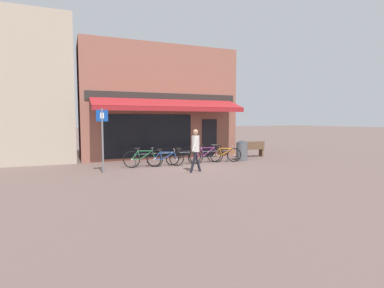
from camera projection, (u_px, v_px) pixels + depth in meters
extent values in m
plane|color=brown|center=(192.00, 167.00, 13.12)|extent=(160.00, 160.00, 0.00)
cube|color=#8E5647|center=(158.00, 103.00, 16.93)|extent=(8.40, 3.00, 6.02)
cube|color=black|center=(149.00, 136.00, 15.33)|extent=(4.62, 0.04, 2.20)
cube|color=black|center=(209.00, 138.00, 16.65)|extent=(0.90, 0.04, 2.10)
cube|color=#282623|center=(166.00, 97.00, 15.52)|extent=(7.98, 0.06, 0.44)
cube|color=maroon|center=(170.00, 103.00, 14.87)|extent=(7.56, 1.52, 0.50)
cube|color=maroon|center=(175.00, 109.00, 14.20)|extent=(7.56, 0.03, 0.20)
cube|color=tan|center=(14.00, 91.00, 14.64)|extent=(5.44, 4.00, 7.00)
cylinder|color=#47494F|center=(185.00, 152.00, 13.95)|extent=(4.69, 0.04, 0.04)
cylinder|color=#47494F|center=(136.00, 161.00, 13.09)|extent=(0.04, 0.04, 0.55)
cylinder|color=#47494F|center=(228.00, 156.00, 14.84)|extent=(0.04, 0.04, 0.55)
torus|color=black|center=(155.00, 159.00, 13.18)|extent=(0.74, 0.21, 0.73)
cylinder|color=#9E9EA3|center=(155.00, 159.00, 13.18)|extent=(0.08, 0.08, 0.08)
torus|color=black|center=(132.00, 160.00, 12.87)|extent=(0.74, 0.21, 0.73)
cylinder|color=#9E9EA3|center=(132.00, 160.00, 12.87)|extent=(0.08, 0.08, 0.08)
cylinder|color=#23703D|center=(146.00, 155.00, 13.08)|extent=(0.57, 0.04, 0.39)
cylinder|color=#23703D|center=(145.00, 151.00, 13.08)|extent=(0.63, 0.09, 0.05)
cylinder|color=#23703D|center=(139.00, 155.00, 12.98)|extent=(0.12, 0.11, 0.38)
cylinder|color=#23703D|center=(136.00, 160.00, 12.93)|extent=(0.36, 0.07, 0.05)
cylinder|color=#23703D|center=(135.00, 155.00, 12.93)|extent=(0.31, 0.07, 0.38)
cylinder|color=#23703D|center=(154.00, 155.00, 13.18)|extent=(0.15, 0.11, 0.35)
cylinder|color=#9E9EA3|center=(138.00, 150.00, 12.98)|extent=(0.06, 0.05, 0.11)
cube|color=black|center=(137.00, 148.00, 12.98)|extent=(0.25, 0.13, 0.06)
cylinder|color=#9E9EA3|center=(152.00, 149.00, 13.18)|extent=(0.03, 0.05, 0.14)
cylinder|color=#9E9EA3|center=(152.00, 148.00, 13.18)|extent=(0.07, 0.52, 0.10)
torus|color=black|center=(177.00, 159.00, 13.37)|extent=(0.65, 0.21, 0.65)
cylinder|color=#9E9EA3|center=(177.00, 159.00, 13.37)|extent=(0.08, 0.08, 0.07)
torus|color=black|center=(154.00, 159.00, 13.19)|extent=(0.65, 0.21, 0.65)
cylinder|color=#9E9EA3|center=(154.00, 159.00, 13.19)|extent=(0.08, 0.08, 0.07)
cylinder|color=#1E4793|center=(168.00, 156.00, 13.28)|extent=(0.55, 0.17, 0.35)
cylinder|color=#1E4793|center=(167.00, 152.00, 13.26)|extent=(0.61, 0.17, 0.05)
cylinder|color=#1E4793|center=(161.00, 156.00, 13.23)|extent=(0.11, 0.04, 0.34)
cylinder|color=#1E4793|center=(158.00, 160.00, 13.22)|extent=(0.35, 0.11, 0.05)
cylinder|color=#1E4793|center=(157.00, 156.00, 13.20)|extent=(0.30, 0.11, 0.34)
cylinder|color=#1E4793|center=(175.00, 156.00, 13.34)|extent=(0.15, 0.05, 0.31)
cylinder|color=#9E9EA3|center=(160.00, 151.00, 13.19)|extent=(0.06, 0.03, 0.11)
cube|color=black|center=(160.00, 150.00, 13.18)|extent=(0.26, 0.15, 0.05)
cylinder|color=#9E9EA3|center=(174.00, 151.00, 13.30)|extent=(0.03, 0.04, 0.14)
cylinder|color=#9E9EA3|center=(174.00, 149.00, 13.29)|extent=(0.14, 0.51, 0.04)
torus|color=black|center=(194.00, 157.00, 13.99)|extent=(0.65, 0.15, 0.65)
cylinder|color=#9E9EA3|center=(194.00, 157.00, 13.99)|extent=(0.07, 0.07, 0.08)
torus|color=black|center=(173.00, 158.00, 13.58)|extent=(0.65, 0.15, 0.65)
cylinder|color=#9E9EA3|center=(173.00, 158.00, 13.58)|extent=(0.07, 0.07, 0.08)
cylinder|color=black|center=(186.00, 155.00, 13.80)|extent=(0.60, 0.08, 0.35)
cylinder|color=black|center=(186.00, 151.00, 13.75)|extent=(0.66, 0.04, 0.05)
cylinder|color=black|center=(180.00, 155.00, 13.67)|extent=(0.13, 0.10, 0.34)
cylinder|color=black|center=(177.00, 158.00, 13.65)|extent=(0.38, 0.04, 0.05)
cylinder|color=black|center=(176.00, 155.00, 13.60)|extent=(0.33, 0.09, 0.34)
cylinder|color=black|center=(193.00, 154.00, 13.93)|extent=(0.16, 0.09, 0.31)
cylinder|color=#9E9EA3|center=(179.00, 150.00, 13.60)|extent=(0.06, 0.05, 0.11)
cube|color=black|center=(179.00, 149.00, 13.58)|extent=(0.24, 0.11, 0.06)
cylinder|color=#9E9EA3|center=(193.00, 150.00, 13.86)|extent=(0.03, 0.05, 0.14)
cylinder|color=#9E9EA3|center=(193.00, 148.00, 13.85)|extent=(0.03, 0.52, 0.10)
torus|color=black|center=(217.00, 155.00, 14.59)|extent=(0.75, 0.15, 0.74)
cylinder|color=#9E9EA3|center=(217.00, 155.00, 14.59)|extent=(0.07, 0.07, 0.07)
torus|color=black|center=(196.00, 156.00, 14.11)|extent=(0.75, 0.15, 0.74)
cylinder|color=#9E9EA3|center=(196.00, 156.00, 14.11)|extent=(0.07, 0.07, 0.07)
cylinder|color=#892D7A|center=(209.00, 152.00, 14.41)|extent=(0.62, 0.10, 0.39)
cylinder|color=#892D7A|center=(208.00, 148.00, 14.39)|extent=(0.68, 0.07, 0.05)
cylinder|color=#892D7A|center=(203.00, 152.00, 14.26)|extent=(0.13, 0.07, 0.39)
cylinder|color=#892D7A|center=(200.00, 156.00, 14.20)|extent=(0.39, 0.06, 0.05)
cylinder|color=#892D7A|center=(199.00, 152.00, 14.18)|extent=(0.33, 0.09, 0.39)
cylinder|color=#892D7A|center=(215.00, 151.00, 14.57)|extent=(0.16, 0.06, 0.36)
cylinder|color=#9E9EA3|center=(201.00, 147.00, 14.23)|extent=(0.06, 0.03, 0.11)
cube|color=black|center=(201.00, 145.00, 14.23)|extent=(0.25, 0.12, 0.06)
cylinder|color=#9E9EA3|center=(214.00, 146.00, 14.54)|extent=(0.03, 0.04, 0.14)
cylinder|color=#9E9EA3|center=(214.00, 145.00, 14.54)|extent=(0.06, 0.52, 0.07)
torus|color=black|center=(234.00, 155.00, 14.70)|extent=(0.70, 0.34, 0.69)
cylinder|color=#9E9EA3|center=(234.00, 155.00, 14.70)|extent=(0.09, 0.09, 0.08)
torus|color=black|center=(214.00, 155.00, 14.64)|extent=(0.70, 0.34, 0.69)
cylinder|color=#9E9EA3|center=(214.00, 155.00, 14.64)|extent=(0.09, 0.09, 0.08)
cylinder|color=orange|center=(227.00, 152.00, 14.65)|extent=(0.53, 0.25, 0.37)
cylinder|color=orange|center=(226.00, 148.00, 14.61)|extent=(0.59, 0.23, 0.05)
cylinder|color=orange|center=(220.00, 152.00, 14.63)|extent=(0.12, 0.06, 0.36)
cylinder|color=orange|center=(218.00, 155.00, 14.65)|extent=(0.34, 0.14, 0.05)
cylinder|color=orange|center=(217.00, 152.00, 14.61)|extent=(0.29, 0.17, 0.36)
cylinder|color=orange|center=(233.00, 152.00, 14.67)|extent=(0.15, 0.03, 0.33)
cylinder|color=#9E9EA3|center=(220.00, 147.00, 14.58)|extent=(0.06, 0.03, 0.11)
cube|color=black|center=(219.00, 146.00, 14.56)|extent=(0.26, 0.18, 0.06)
cylinder|color=#9E9EA3|center=(232.00, 147.00, 14.62)|extent=(0.04, 0.05, 0.14)
cylinder|color=#9E9EA3|center=(232.00, 146.00, 14.60)|extent=(0.19, 0.50, 0.08)
cylinder|color=black|center=(197.00, 161.00, 11.97)|extent=(0.33, 0.11, 0.83)
cylinder|color=black|center=(194.00, 162.00, 11.72)|extent=(0.33, 0.11, 0.83)
cylinder|color=beige|center=(196.00, 144.00, 11.79)|extent=(0.32, 0.32, 0.64)
sphere|color=#A87A5B|center=(196.00, 132.00, 11.75)|extent=(0.21, 0.21, 0.21)
cylinder|color=beige|center=(195.00, 144.00, 11.59)|extent=(0.28, 0.14, 0.57)
cylinder|color=beige|center=(195.00, 140.00, 11.96)|extent=(0.20, 0.17, 0.28)
cylinder|color=#A87A5B|center=(196.00, 138.00, 11.96)|extent=(0.12, 0.17, 0.43)
cube|color=black|center=(196.00, 132.00, 11.90)|extent=(0.02, 0.07, 0.14)
cylinder|color=#515459|center=(242.00, 151.00, 15.25)|extent=(0.57, 0.57, 0.92)
cone|color=#33353A|center=(242.00, 141.00, 15.21)|extent=(0.59, 0.59, 0.11)
cylinder|color=slate|center=(103.00, 141.00, 11.49)|extent=(0.07, 0.07, 2.51)
cube|color=#14429E|center=(102.00, 116.00, 11.41)|extent=(0.44, 0.02, 0.44)
cube|color=white|center=(102.00, 116.00, 11.40)|extent=(0.14, 0.01, 0.22)
cube|color=brown|center=(250.00, 149.00, 16.73)|extent=(1.62, 0.53, 0.06)
cube|color=brown|center=(252.00, 145.00, 16.54)|extent=(1.60, 0.15, 0.40)
cube|color=brown|center=(238.00, 153.00, 16.52)|extent=(0.10, 0.36, 0.45)
cube|color=brown|center=(261.00, 152.00, 16.99)|extent=(0.10, 0.36, 0.45)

